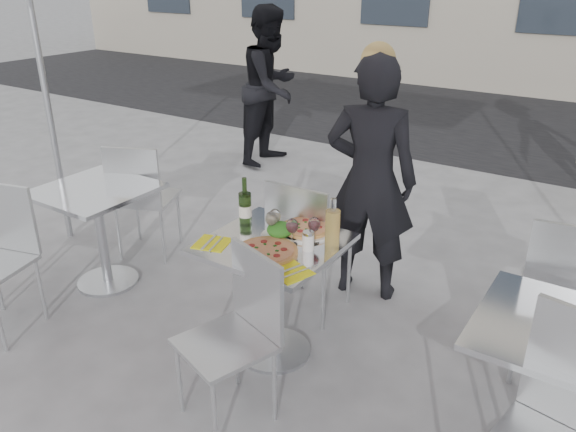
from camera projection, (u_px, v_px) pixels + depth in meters
The scene contains 24 objects.
ground at pixel (275, 351), 3.42m from camera, with size 80.00×80.00×0.00m, color slate.
street_asphalt at pixel (520, 123), 8.39m from camera, with size 24.00×5.00×0.00m, color black.
main_table at pixel (274, 275), 3.20m from camera, with size 0.72×0.72×0.75m.
side_table_left at pixel (99, 216), 3.95m from camera, with size 0.72×0.72×0.75m.
side_table_right at pixel (556, 369), 2.45m from camera, with size 0.72×0.72×0.75m.
chair_far at pixel (305, 239), 3.56m from camera, with size 0.45×0.46×0.96m.
chair_near at pixel (240, 324), 2.77m from camera, with size 0.52×0.53×0.90m.
side_chair_lfar at pixel (140, 192), 4.32m from camera, with size 0.57×0.58×0.95m.
side_chair_rfar at pixel (569, 291), 2.92m from camera, with size 0.53×0.54×1.02m.
side_chair_rnear at pixel (569, 430), 2.04m from camera, with size 0.55×0.56×1.03m.
woman_diner at pixel (371, 181), 3.74m from camera, with size 0.62×0.40×1.69m, color black.
pedestrian_a at pixel (271, 87), 6.42m from camera, with size 0.87×0.67×1.78m, color black.
pizza_near at pixel (267, 251), 2.99m from camera, with size 0.34×0.34×0.02m.
pizza_far at pixel (306, 229), 3.23m from camera, with size 0.32×0.32×0.03m.
salad_plate at pixel (280, 231), 3.16m from camera, with size 0.22×0.22×0.09m.
wine_bottle at pixel (245, 207), 3.27m from camera, with size 0.07×0.08×0.29m.
carafe at pixel (332, 228), 3.00m from camera, with size 0.08×0.08×0.29m.
sugar_shaker at pixel (308, 241), 3.01m from camera, with size 0.06×0.06×0.11m.
wineglass_white_a at pixel (271, 220), 3.12m from camera, with size 0.07×0.07×0.16m.
wineglass_white_b at pixel (275, 217), 3.16m from camera, with size 0.07×0.07×0.16m.
wineglass_red_a at pixel (292, 227), 3.04m from camera, with size 0.07×0.07×0.16m.
wineglass_red_b at pixel (314, 225), 3.06m from camera, with size 0.07×0.07×0.16m.
napkin_left at pixel (212, 243), 3.10m from camera, with size 0.22×0.22×0.01m.
napkin_right at pixel (291, 272), 2.80m from camera, with size 0.23×0.23×0.01m.
Camera 1 is at (1.60, -2.29, 2.15)m, focal length 35.00 mm.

